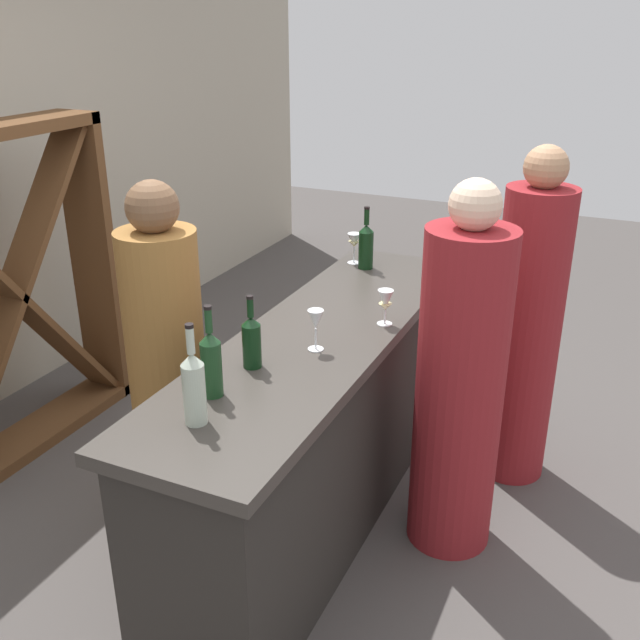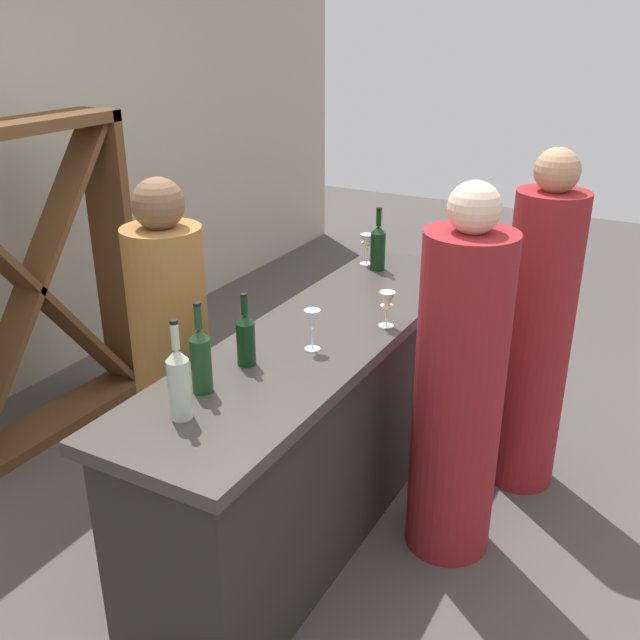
# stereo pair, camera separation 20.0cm
# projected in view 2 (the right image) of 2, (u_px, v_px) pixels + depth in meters

# --- Properties ---
(ground_plane) EXTENTS (12.00, 12.00, 0.00)m
(ground_plane) POSITION_uv_depth(u_px,v_px,m) (320.00, 514.00, 3.28)
(ground_plane) COLOR #4C4744
(bar_counter) EXTENTS (2.20, 0.59, 0.91)m
(bar_counter) POSITION_uv_depth(u_px,v_px,m) (320.00, 427.00, 3.09)
(bar_counter) COLOR #2A2723
(bar_counter) RESTS_ON ground
(wine_rack) EXTENTS (1.25, 0.28, 1.64)m
(wine_rack) POSITION_uv_depth(u_px,v_px,m) (31.00, 288.00, 3.65)
(wine_rack) COLOR brown
(wine_rack) RESTS_ON ground
(wine_bottle_leftmost_clear_pale) EXTENTS (0.07, 0.07, 0.34)m
(wine_bottle_leftmost_clear_pale) POSITION_uv_depth(u_px,v_px,m) (179.00, 382.00, 2.25)
(wine_bottle_leftmost_clear_pale) COLOR #B7C6B2
(wine_bottle_leftmost_clear_pale) RESTS_ON bar_counter
(wine_bottle_second_left_olive_green) EXTENTS (0.07, 0.07, 0.33)m
(wine_bottle_second_left_olive_green) POSITION_uv_depth(u_px,v_px,m) (201.00, 358.00, 2.41)
(wine_bottle_second_left_olive_green) COLOR #193D1E
(wine_bottle_second_left_olive_green) RESTS_ON bar_counter
(wine_bottle_center_dark_green) EXTENTS (0.07, 0.07, 0.28)m
(wine_bottle_center_dark_green) POSITION_uv_depth(u_px,v_px,m) (246.00, 338.00, 2.60)
(wine_bottle_center_dark_green) COLOR black
(wine_bottle_center_dark_green) RESTS_ON bar_counter
(wine_bottle_second_right_dark_green) EXTENTS (0.08, 0.08, 0.32)m
(wine_bottle_second_right_dark_green) POSITION_uv_depth(u_px,v_px,m) (378.00, 246.00, 3.58)
(wine_bottle_second_right_dark_green) COLOR black
(wine_bottle_second_right_dark_green) RESTS_ON bar_counter
(wine_glass_near_left) EXTENTS (0.07, 0.07, 0.15)m
(wine_glass_near_left) POSITION_uv_depth(u_px,v_px,m) (387.00, 304.00, 2.93)
(wine_glass_near_left) COLOR white
(wine_glass_near_left) RESTS_ON bar_counter
(wine_glass_near_center) EXTENTS (0.06, 0.06, 0.16)m
(wine_glass_near_center) POSITION_uv_depth(u_px,v_px,m) (312.00, 321.00, 2.71)
(wine_glass_near_center) COLOR white
(wine_glass_near_center) RESTS_ON bar_counter
(wine_glass_near_right) EXTENTS (0.07, 0.07, 0.16)m
(wine_glass_near_right) POSITION_uv_depth(u_px,v_px,m) (367.00, 243.00, 3.66)
(wine_glass_near_right) COLOR white
(wine_glass_near_right) RESTS_ON bar_counter
(person_left_guest) EXTENTS (0.35, 0.35, 1.60)m
(person_left_guest) POSITION_uv_depth(u_px,v_px,m) (536.00, 338.00, 3.26)
(person_left_guest) COLOR maroon
(person_left_guest) RESTS_ON ground
(person_center_guest) EXTENTS (0.45, 0.45, 1.57)m
(person_center_guest) POSITION_uv_depth(u_px,v_px,m) (459.00, 393.00, 2.83)
(person_center_guest) COLOR maroon
(person_center_guest) RESTS_ON ground
(person_right_guest) EXTENTS (0.43, 0.43, 1.50)m
(person_right_guest) POSITION_uv_depth(u_px,v_px,m) (172.00, 357.00, 3.19)
(person_right_guest) COLOR #9E6B33
(person_right_guest) RESTS_ON ground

